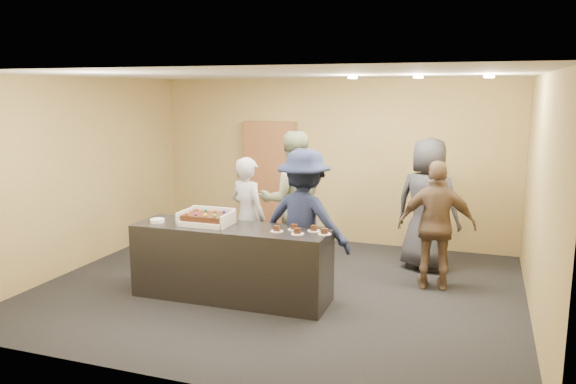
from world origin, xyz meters
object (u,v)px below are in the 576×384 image
(storage_cabinet, at_px, (270,180))
(person_dark_suit, at_px, (427,204))
(sheet_cake, at_px, (206,217))
(person_sage_man, at_px, (293,200))
(serving_counter, at_px, (231,263))
(person_server_grey, at_px, (248,217))
(cake_box, at_px, (207,221))
(person_navy_man, at_px, (304,223))
(person_brown_extra, at_px, (437,226))
(plate_stack, at_px, (157,221))

(storage_cabinet, height_order, person_dark_suit, storage_cabinet)
(storage_cabinet, bearing_deg, sheet_cake, -84.14)
(person_sage_man, bearing_deg, sheet_cake, 36.92)
(serving_counter, height_order, person_dark_suit, person_dark_suit)
(person_server_grey, bearing_deg, cake_box, 102.58)
(cake_box, bearing_deg, serving_counter, -3.94)
(sheet_cake, height_order, person_dark_suit, person_dark_suit)
(storage_cabinet, relative_size, person_navy_man, 1.09)
(person_sage_man, xyz_separation_m, person_brown_extra, (2.00, -0.21, -0.15))
(person_sage_man, bearing_deg, person_brown_extra, 145.31)
(person_brown_extra, height_order, person_dark_suit, person_dark_suit)
(cake_box, bearing_deg, storage_cabinet, 95.91)
(person_navy_man, height_order, person_brown_extra, person_navy_man)
(cake_box, distance_m, sheet_cake, 0.06)
(sheet_cake, distance_m, plate_stack, 0.64)
(cake_box, distance_m, plate_stack, 0.64)
(plate_stack, xyz_separation_m, person_server_grey, (0.79, 1.00, -0.10))
(sheet_cake, xyz_separation_m, person_navy_man, (1.11, 0.45, -0.09))
(plate_stack, relative_size, person_sage_man, 0.09)
(person_brown_extra, bearing_deg, person_server_grey, -1.04)
(serving_counter, distance_m, cake_box, 0.59)
(cake_box, bearing_deg, sheet_cake, -90.83)
(sheet_cake, xyz_separation_m, person_dark_suit, (2.44, 1.97, -0.06))
(person_navy_man, bearing_deg, storage_cabinet, -52.62)
(sheet_cake, xyz_separation_m, person_brown_extra, (2.64, 1.19, -0.17))
(cake_box, xyz_separation_m, person_brown_extra, (2.64, 1.16, -0.12))
(person_dark_suit, bearing_deg, person_server_grey, 40.26)
(storage_cabinet, distance_m, person_server_grey, 2.09)
(storage_cabinet, bearing_deg, serving_counter, -77.90)
(serving_counter, bearing_deg, person_server_grey, 99.67)
(sheet_cake, height_order, person_server_grey, person_server_grey)
(person_server_grey, bearing_deg, person_dark_suit, -131.53)
(person_server_grey, xyz_separation_m, person_sage_man, (0.47, 0.50, 0.16))
(person_brown_extra, xyz_separation_m, person_dark_suit, (-0.20, 0.78, 0.11))
(storage_cabinet, relative_size, cake_box, 3.26)
(person_sage_man, height_order, person_brown_extra, person_sage_man)
(plate_stack, relative_size, person_navy_man, 0.10)
(storage_cabinet, bearing_deg, person_brown_extra, -30.59)
(person_brown_extra, bearing_deg, person_dark_suit, -83.66)
(person_server_grey, height_order, person_brown_extra, person_brown_extra)
(storage_cabinet, xyz_separation_m, person_navy_man, (1.41, -2.47, -0.08))
(person_server_grey, height_order, person_navy_man, person_navy_man)
(storage_cabinet, distance_m, cake_box, 2.92)
(cake_box, distance_m, person_dark_suit, 3.12)
(serving_counter, height_order, sheet_cake, sheet_cake)
(cake_box, xyz_separation_m, person_navy_man, (1.11, 0.43, -0.03))
(person_sage_man, bearing_deg, person_server_grey, 18.27)
(person_server_grey, distance_m, person_sage_man, 0.71)
(sheet_cake, height_order, person_sage_man, person_sage_man)
(person_navy_man, bearing_deg, cake_box, 28.71)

